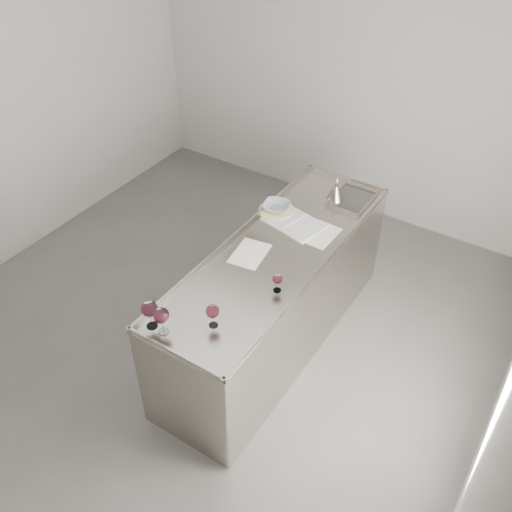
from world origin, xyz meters
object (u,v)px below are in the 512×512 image
Objects in this scene: wine_glass_middle at (161,316)px; wine_glass_right at (213,312)px; notebook at (294,222)px; ceramic_bowl at (276,206)px; wine_glass_small at (277,279)px; wine_glass_left at (150,309)px; wine_funnel at (336,192)px; counter at (275,297)px.

wine_glass_middle is 1.17× the size of wine_glass_right.
notebook is 0.22m from ceramic_bowl.
wine_glass_middle is 1.41× the size of wine_glass_small.
ceramic_bowl is (0.00, 1.53, -0.10)m from wine_glass_left.
wine_glass_left is 0.95× the size of wine_funnel.
wine_glass_small is at bearing 60.78° from wine_glass_middle.
wine_funnel reaches higher than notebook.
wine_glass_left is 0.39m from wine_glass_right.
wine_funnel reaches higher than ceramic_bowl.
wine_glass_small is at bearing -81.80° from wine_funnel.
ceramic_bowl is at bearing 90.00° from wine_glass_left.
notebook is (-0.07, 0.38, 0.47)m from counter.
wine_glass_middle is 0.40× the size of notebook.
counter is 17.08× the size of wine_glass_small.
wine_funnel reaches higher than wine_glass_left.
wine_funnel is at bearing 86.97° from counter.
wine_glass_small is (0.17, 0.50, -0.02)m from wine_glass_right.
wine_glass_middle is 1.47m from notebook.
wine_glass_left reaches higher than wine_glass_middle.
wine_funnel is (0.12, 0.48, 0.06)m from notebook.
counter is 1.27m from wine_glass_left.
notebook is at bearing -103.71° from wine_funnel.
counter is at bearing -66.91° from notebook.
wine_glass_right is 1.21× the size of wine_glass_small.
wine_glass_middle is at bearing -99.48° from counter.
wine_glass_left is 1.48m from notebook.
wine_glass_small is 0.28× the size of notebook.
notebook is at bearing 111.70° from wine_glass_small.
ceramic_bowl is 0.53m from wine_funnel.
wine_glass_middle is at bearing -0.00° from wine_glass_left.
wine_glass_right is 0.79× the size of wine_funnel.
wine_glass_middle is (-0.18, -1.08, 0.61)m from counter.
wine_glass_left is 0.09m from wine_glass_middle.
ceramic_bowl is (-0.50, 0.81, -0.05)m from wine_glass_small.
ceramic_bowl reaches higher than notebook.
wine_glass_middle is (0.09, -0.00, -0.01)m from wine_glass_left.
counter is at bearing 75.72° from wine_glass_left.
counter is 0.61m from notebook.
wine_glass_right is (0.33, 0.22, -0.03)m from wine_glass_left.
notebook is (0.20, 1.46, -0.14)m from wine_glass_left.
wine_glass_right is at bearing -86.64° from counter.
wine_funnel reaches higher than counter.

